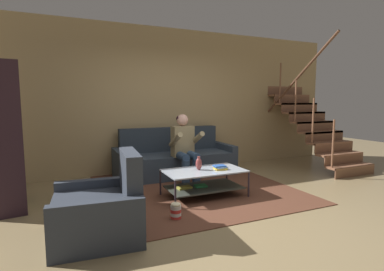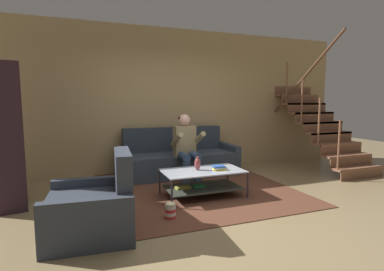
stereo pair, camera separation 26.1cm
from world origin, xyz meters
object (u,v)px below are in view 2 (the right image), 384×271
armchair (94,209)px  couch (178,160)px  person_seated_center (186,145)px  book_stack (219,168)px  bookshelf (6,152)px  vase (198,164)px  popcorn_tub (170,210)px  coffee_table (202,179)px

armchair → couch: bearing=52.8°
couch → person_seated_center: person_seated_center is taller
couch → armchair: couch is taller
person_seated_center → book_stack: person_seated_center is taller
bookshelf → armchair: bookshelf is taller
person_seated_center → vase: bearing=-99.0°
couch → bookshelf: size_ratio=1.18×
couch → vase: 1.41m
couch → vase: size_ratio=11.12×
armchair → popcorn_tub: 0.91m
couch → coffee_table: size_ratio=1.90×
armchair → bookshelf: bearing=127.9°
person_seated_center → popcorn_tub: (-0.77, -1.55, -0.55)m
person_seated_center → book_stack: bearing=-79.8°
coffee_table → bookshelf: (-2.64, 0.59, 0.48)m
bookshelf → armchair: size_ratio=1.92×
coffee_table → bookshelf: bookshelf is taller
bookshelf → armchair: bearing=-52.1°
bookshelf → popcorn_tub: 2.39m
popcorn_tub → book_stack: bearing=31.7°
coffee_table → bookshelf: bearing=167.3°
person_seated_center → bookshelf: size_ratio=0.62×
couch → book_stack: (0.17, -1.49, 0.14)m
person_seated_center → bookshelf: (-2.72, -0.31, 0.10)m
person_seated_center → vase: (-0.14, -0.87, -0.15)m
bookshelf → coffee_table: bearing=-12.7°
coffee_table → popcorn_tub: bearing=-137.1°
vase → couch: bearing=84.3°
person_seated_center → book_stack: 1.01m
person_seated_center → bookshelf: bearing=-173.4°
couch → vase: couch is taller
vase → book_stack: size_ratio=1.02×
couch → coffee_table: couch is taller
coffee_table → book_stack: book_stack is taller
vase → armchair: bearing=-152.3°
book_stack → bookshelf: bookshelf is taller
coffee_table → vase: size_ratio=5.84×
couch → armchair: bearing=-127.2°
vase → book_stack: bearing=-17.8°
book_stack → popcorn_tub: book_stack is taller
couch → book_stack: bearing=-83.3°
couch → bookshelf: bearing=-163.0°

